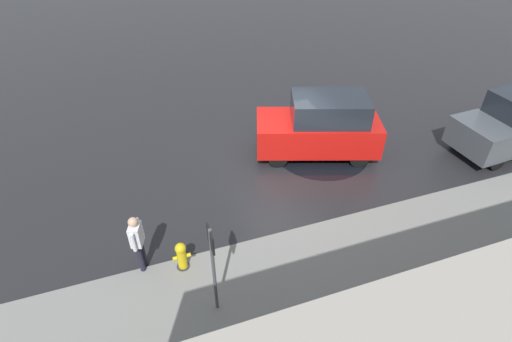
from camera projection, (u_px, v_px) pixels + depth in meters
ground_plane at (284, 168)px, 12.70m from camera, size 60.00×60.00×0.00m
kerb_strip at (351, 267)px, 9.52m from camera, size 24.00×3.20×0.04m
moving_hatchback at (321, 127)px, 12.76m from camera, size 4.24×2.87×2.06m
fire_hydrant at (182, 256)px, 9.30m from camera, size 0.42×0.31×0.80m
pedestrian at (137, 240)px, 8.96m from camera, size 0.34×0.54×1.62m
metal_railing at (449, 272)px, 8.53m from camera, size 10.03×0.04×1.05m
sign_post at (213, 260)px, 7.71m from camera, size 0.07×0.44×2.40m
puddle_patch at (321, 152)px, 13.43m from camera, size 3.17×3.17×0.01m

